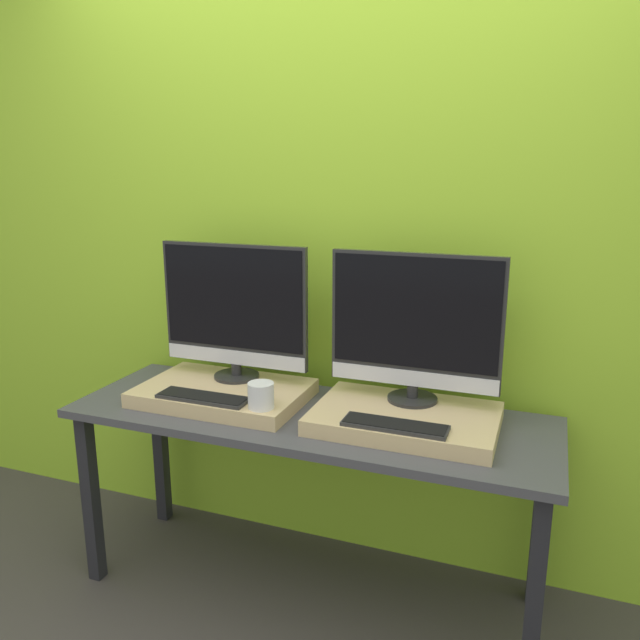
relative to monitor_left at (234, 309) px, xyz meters
The scene contains 10 objects.
ground_plane 1.18m from the monitor_left, 49.43° to the right, with size 12.00×12.00×0.00m, color #423D38.
wall_back 0.49m from the monitor_left, 34.58° to the left, with size 8.00×0.04×2.60m.
workbench 0.55m from the monitor_left, 18.75° to the right, with size 1.74×0.58×0.72m.
wooden_riser_left 0.32m from the monitor_left, 90.00° to the right, with size 0.62×0.41×0.06m.
monitor_left is the anchor object (origin of this frame).
keyboard_left 0.37m from the monitor_left, 90.00° to the right, with size 0.34×0.10×0.01m.
mug 0.41m from the monitor_left, 47.69° to the right, with size 0.09×0.09×0.09m.
wooden_riser_right 0.77m from the monitor_left, ahead, with size 0.62×0.41×0.06m.
monitor_right 0.70m from the monitor_left, ahead, with size 0.60×0.18×0.53m.
keyboard_right 0.79m from the monitor_left, 19.76° to the right, with size 0.34×0.10×0.01m.
Camera 1 is at (0.77, -1.65, 1.59)m, focal length 35.00 mm.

